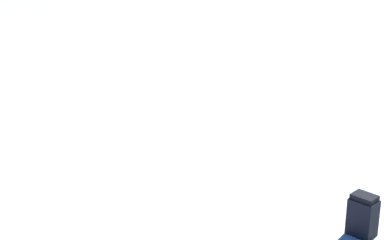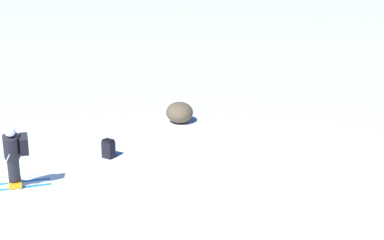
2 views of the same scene
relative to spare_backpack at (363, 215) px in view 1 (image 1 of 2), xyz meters
name	(u,v)px [view 1 (image 1 of 2)]	position (x,y,z in m)	size (l,w,h in m)	color
spare_backpack	(363,215)	(0.00, 0.00, 0.00)	(0.36, 0.37, 0.50)	black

